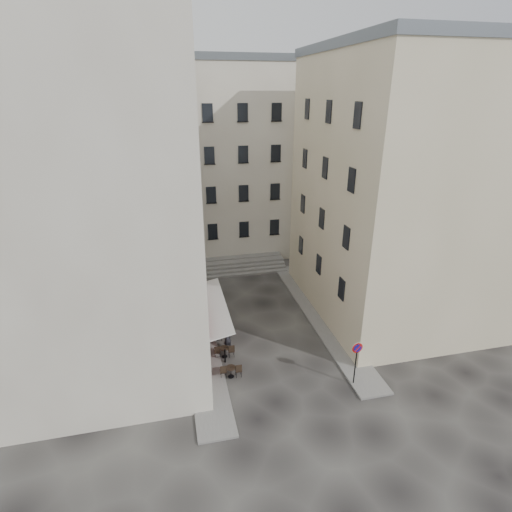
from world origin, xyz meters
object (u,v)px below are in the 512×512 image
object	(u,v)px
no_parking_sign	(357,356)
bistro_table_b	(224,351)
bistro_table_a	(231,371)
pedestrian	(227,339)

from	to	relation	value
no_parking_sign	bistro_table_b	distance (m)	8.22
no_parking_sign	bistro_table_b	bearing A→B (deg)	144.66
bistro_table_a	pedestrian	world-z (taller)	pedestrian
bistro_table_b	pedestrian	world-z (taller)	pedestrian
bistro_table_a	pedestrian	xyz separation A→B (m)	(0.24, 2.75, 0.36)
no_parking_sign	bistro_table_b	world-z (taller)	no_parking_sign
bistro_table_a	bistro_table_b	size ratio (longest dim) A/B	1.00
no_parking_sign	pedestrian	size ratio (longest dim) A/B	1.74
no_parking_sign	bistro_table_b	size ratio (longest dim) A/B	2.24
no_parking_sign	pedestrian	xyz separation A→B (m)	(-6.56, 4.97, -1.20)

